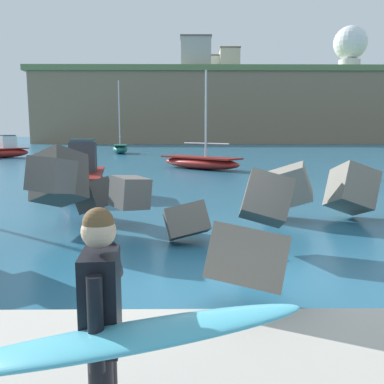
% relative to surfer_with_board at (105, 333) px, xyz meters
% --- Properties ---
extents(ground_plane, '(400.00, 400.00, 0.00)m').
position_rel_surfer_with_board_xyz_m(ground_plane, '(1.17, 4.44, -1.28)').
color(ground_plane, '#235B7A').
extents(breakwater_jetty, '(33.15, 7.44, 2.18)m').
position_rel_surfer_with_board_xyz_m(breakwater_jetty, '(1.95, 7.08, -0.30)').
color(breakwater_jetty, gray).
rests_on(breakwater_jetty, ground).
extents(surfer_with_board, '(2.11, 1.23, 1.78)m').
position_rel_surfer_with_board_xyz_m(surfer_with_board, '(0.00, 0.00, 0.00)').
color(surfer_with_board, black).
rests_on(surfer_with_board, walkway_path).
extents(boat_near_left, '(2.07, 4.61, 8.13)m').
position_rel_surfer_with_board_xyz_m(boat_near_left, '(-7.23, 45.02, -0.69)').
color(boat_near_left, '#1E6656').
rests_on(boat_near_left, ground).
extents(boat_near_right, '(5.86, 5.69, 6.37)m').
position_rel_surfer_with_board_xyz_m(boat_near_right, '(1.32, 25.13, -0.81)').
color(boat_near_right, maroon).
rests_on(boat_near_right, ground).
extents(boat_mid_left, '(4.22, 4.38, 2.17)m').
position_rel_surfer_with_board_xyz_m(boat_mid_left, '(-17.01, 37.57, -0.60)').
color(boat_mid_left, maroon).
rests_on(boat_mid_left, ground).
extents(boat_mid_centre, '(2.60, 5.95, 2.17)m').
position_rel_surfer_with_board_xyz_m(boat_mid_centre, '(-3.70, 14.20, -0.61)').
color(boat_mid_centre, maroon).
rests_on(boat_mid_centre, ground).
extents(mooring_buoy_inner, '(0.44, 0.44, 0.44)m').
position_rel_surfer_with_board_xyz_m(mooring_buoy_inner, '(2.04, 30.52, -1.06)').
color(mooring_buoy_inner, silver).
rests_on(mooring_buoy_inner, ground).
extents(headland_bluff, '(100.96, 31.12, 15.86)m').
position_rel_surfer_with_board_xyz_m(headland_bluff, '(17.63, 98.36, 6.67)').
color(headland_bluff, '#847056').
rests_on(headland_bluff, ground).
extents(radar_dome, '(7.22, 7.22, 9.49)m').
position_rel_surfer_with_board_xyz_m(radar_dome, '(36.11, 91.16, 19.93)').
color(radar_dome, silver).
rests_on(radar_dome, headland_bluff).
extents(station_building_west, '(6.59, 5.40, 6.49)m').
position_rel_surfer_with_board_xyz_m(station_building_west, '(2.23, 88.85, 17.84)').
color(station_building_west, '#B2ADA3').
rests_on(station_building_west, headland_bluff).
extents(station_building_central, '(5.00, 5.43, 6.67)m').
position_rel_surfer_with_board_xyz_m(station_building_central, '(10.65, 101.64, 17.93)').
color(station_building_central, '#B2ADA3').
rests_on(station_building_central, headland_bluff).
extents(station_building_east, '(7.08, 6.96, 5.22)m').
position_rel_surfer_with_board_xyz_m(station_building_east, '(5.40, 104.60, 17.21)').
color(station_building_east, silver).
rests_on(station_building_east, headland_bluff).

